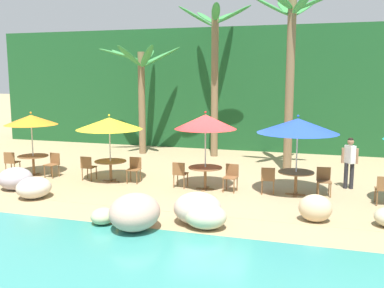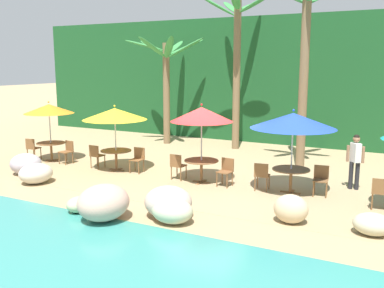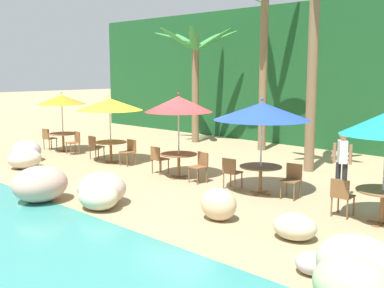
{
  "view_description": "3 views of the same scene",
  "coord_description": "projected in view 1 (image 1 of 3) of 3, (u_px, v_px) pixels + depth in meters",
  "views": [
    {
      "loc": [
        3.56,
        -13.59,
        3.7
      ],
      "look_at": [
        -0.78,
        0.5,
        1.4
      ],
      "focal_mm": 41.55,
      "sensor_mm": 36.0,
      "label": 1
    },
    {
      "loc": [
        5.89,
        -12.28,
        3.78
      ],
      "look_at": [
        -0.67,
        0.3,
        1.18
      ],
      "focal_mm": 40.96,
      "sensor_mm": 36.0,
      "label": 2
    },
    {
      "loc": [
        9.81,
        -9.83,
        3.19
      ],
      "look_at": [
        0.44,
        -0.06,
        1.11
      ],
      "focal_mm": 44.61,
      "sensor_mm": 36.0,
      "label": 3
    }
  ],
  "objects": [
    {
      "name": "ground_plane",
      "position": [
        210.0,
        190.0,
        14.44
      ],
      "size": [
        120.0,
        120.0,
        0.0
      ],
      "primitive_type": "plane",
      "color": "tan"
    },
    {
      "name": "terrace_deck",
      "position": [
        210.0,
        190.0,
        14.44
      ],
      "size": [
        18.0,
        5.2,
        0.01
      ],
      "color": "tan",
      "rests_on": "ground"
    },
    {
      "name": "foliage_backdrop",
      "position": [
        256.0,
        89.0,
        22.48
      ],
      "size": [
        28.0,
        2.4,
        6.0
      ],
      "color": "#194C23",
      "rests_on": "ground"
    },
    {
      "name": "rock_seawall",
      "position": [
        185.0,
        208.0,
        11.24
      ],
      "size": [
        15.61,
        3.55,
        0.89
      ],
      "color": "#B3BA88",
      "rests_on": "ground"
    },
    {
      "name": "umbrella_orange",
      "position": [
        31.0,
        120.0,
        16.23
      ],
      "size": [
        1.9,
        1.9,
        2.37
      ],
      "color": "silver",
      "rests_on": "ground"
    },
    {
      "name": "dining_table_orange",
      "position": [
        33.0,
        159.0,
        16.45
      ],
      "size": [
        1.1,
        1.1,
        0.74
      ],
      "color": "brown",
      "rests_on": "ground"
    },
    {
      "name": "chair_orange_seaward",
      "position": [
        53.0,
        163.0,
        16.21
      ],
      "size": [
        0.47,
        0.47,
        0.87
      ],
      "color": "brown",
      "rests_on": "ground"
    },
    {
      "name": "chair_orange_inland",
      "position": [
        11.0,
        161.0,
        16.54
      ],
      "size": [
        0.47,
        0.47,
        0.87
      ],
      "color": "brown",
      "rests_on": "ground"
    },
    {
      "name": "umbrella_yellow",
      "position": [
        109.0,
        124.0,
        15.24
      ],
      "size": [
        2.28,
        2.28,
        2.37
      ],
      "color": "silver",
      "rests_on": "ground"
    },
    {
      "name": "dining_table_yellow",
      "position": [
        110.0,
        164.0,
        15.46
      ],
      "size": [
        1.1,
        1.1,
        0.74
      ],
      "color": "brown",
      "rests_on": "ground"
    },
    {
      "name": "chair_yellow_seaward",
      "position": [
        134.0,
        168.0,
        15.37
      ],
      "size": [
        0.45,
        0.45,
        0.87
      ],
      "color": "brown",
      "rests_on": "ground"
    },
    {
      "name": "chair_yellow_inland",
      "position": [
        88.0,
        166.0,
        15.65
      ],
      "size": [
        0.42,
        0.43,
        0.87
      ],
      "color": "brown",
      "rests_on": "ground"
    },
    {
      "name": "umbrella_red",
      "position": [
        205.0,
        122.0,
        14.16
      ],
      "size": [
        1.99,
        1.99,
        2.56
      ],
      "color": "silver",
      "rests_on": "ground"
    },
    {
      "name": "dining_table_red",
      "position": [
        205.0,
        171.0,
        14.41
      ],
      "size": [
        1.1,
        1.1,
        0.74
      ],
      "color": "brown",
      "rests_on": "ground"
    },
    {
      "name": "chair_red_seaward",
      "position": [
        231.0,
        176.0,
        14.2
      ],
      "size": [
        0.45,
        0.46,
        0.87
      ],
      "color": "brown",
      "rests_on": "ground"
    },
    {
      "name": "chair_red_inland",
      "position": [
        180.0,
        173.0,
        14.61
      ],
      "size": [
        0.43,
        0.44,
        0.87
      ],
      "color": "brown",
      "rests_on": "ground"
    },
    {
      "name": "umbrella_blue",
      "position": [
        298.0,
        126.0,
        13.49
      ],
      "size": [
        2.48,
        2.48,
        2.51
      ],
      "color": "silver",
      "rests_on": "ground"
    },
    {
      "name": "dining_table_blue",
      "position": [
        296.0,
        176.0,
        13.73
      ],
      "size": [
        1.1,
        1.1,
        0.74
      ],
      "color": "brown",
      "rests_on": "ground"
    },
    {
      "name": "chair_blue_seaward",
      "position": [
        324.0,
        179.0,
        13.7
      ],
      "size": [
        0.47,
        0.48,
        0.87
      ],
      "color": "brown",
      "rests_on": "ground"
    },
    {
      "name": "chair_blue_inland",
      "position": [
        268.0,
        178.0,
        13.81
      ],
      "size": [
        0.47,
        0.47,
        0.87
      ],
      "color": "brown",
      "rests_on": "ground"
    },
    {
      "name": "chair_teal_inland",
      "position": [
        384.0,
        188.0,
        12.61
      ],
      "size": [
        0.45,
        0.45,
        0.87
      ],
      "color": "brown",
      "rests_on": "ground"
    },
    {
      "name": "palm_tree_nearest",
      "position": [
        142.0,
        78.0,
        20.62
      ],
      "size": [
        3.72,
        3.77,
        5.01
      ],
      "color": "brown",
      "rests_on": "ground"
    },
    {
      "name": "palm_tree_second",
      "position": [
        215.0,
        60.0,
        19.79
      ],
      "size": [
        3.26,
        3.39,
        6.69
      ],
      "color": "brown",
      "rests_on": "ground"
    },
    {
      "name": "palm_tree_third",
      "position": [
        291.0,
        57.0,
        16.54
      ],
      "size": [
        3.04,
        2.91,
        6.63
      ],
      "color": "brown",
      "rests_on": "ground"
    },
    {
      "name": "waiter_in_white",
      "position": [
        350.0,
        159.0,
        14.43
      ],
      "size": [
        0.52,
        0.39,
        1.7
      ],
      "color": "#232328",
      "rests_on": "ground"
    }
  ]
}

